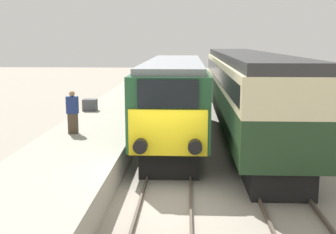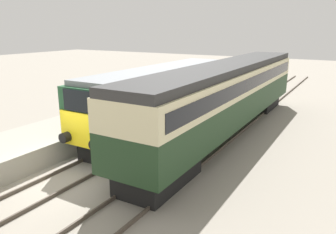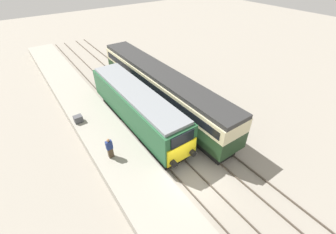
% 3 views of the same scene
% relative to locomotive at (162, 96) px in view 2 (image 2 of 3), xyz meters
% --- Properties ---
extents(ground_plane, '(120.00, 120.00, 0.00)m').
position_rel_locomotive_xyz_m(ground_plane, '(0.00, -7.62, -2.05)').
color(ground_plane, gray).
extents(platform_left, '(3.50, 50.00, 0.96)m').
position_rel_locomotive_xyz_m(platform_left, '(-3.30, 0.38, -1.57)').
color(platform_left, '#9E998C').
rests_on(platform_left, ground_plane).
extents(rails_near_track, '(1.51, 60.00, 0.14)m').
position_rel_locomotive_xyz_m(rails_near_track, '(0.00, -2.62, -1.98)').
color(rails_near_track, '#4C4238').
rests_on(rails_near_track, ground_plane).
extents(rails_far_track, '(1.50, 60.00, 0.14)m').
position_rel_locomotive_xyz_m(rails_far_track, '(3.40, -2.62, -1.98)').
color(rails_far_track, '#4C4238').
rests_on(rails_far_track, ground_plane).
extents(locomotive, '(2.70, 12.96, 3.70)m').
position_rel_locomotive_xyz_m(locomotive, '(0.00, 0.00, 0.00)').
color(locomotive, black).
rests_on(locomotive, ground_plane).
extents(passenger_carriage, '(2.75, 18.85, 4.00)m').
position_rel_locomotive_xyz_m(passenger_carriage, '(3.40, 1.44, 0.37)').
color(passenger_carriage, black).
rests_on(passenger_carriage, ground_plane).
extents(person_on_platform, '(0.44, 0.26, 1.69)m').
position_rel_locomotive_xyz_m(person_on_platform, '(-3.90, -3.07, -0.25)').
color(person_on_platform, '#473828').
rests_on(person_on_platform, platform_left).
extents(luggage_crate, '(0.70, 0.56, 0.60)m').
position_rel_locomotive_xyz_m(luggage_crate, '(-4.49, 2.39, -0.79)').
color(luggage_crate, '#4C4C51').
rests_on(luggage_crate, platform_left).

